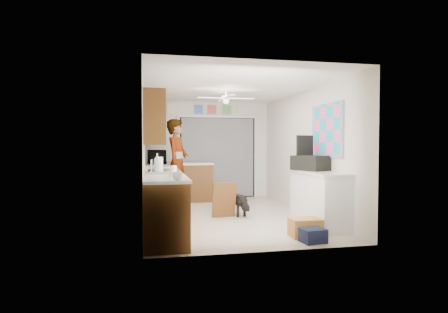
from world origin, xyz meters
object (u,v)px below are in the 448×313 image
navy_crate (313,236)px  dog (238,204)px  suitcase (311,163)px  paper_towel_roll (159,165)px  cardboard_box (305,228)px  soap_bottle (157,163)px  cup (177,176)px  man (177,163)px  microwave (157,157)px

navy_crate → dog: 2.25m
suitcase → paper_towel_roll: bearing=159.2°
cardboard_box → navy_crate: size_ratio=1.38×
suitcase → soap_bottle: bearing=155.0°
paper_towel_roll → cup: bearing=-80.4°
cup → man: (0.26, 3.45, -0.01)m
microwave → cup: microwave is taller
navy_crate → man: (-1.67, 3.40, 0.88)m
microwave → navy_crate: size_ratio=1.79×
paper_towel_roll → dog: 2.04m
paper_towel_roll → microwave: bearing=89.4°
paper_towel_roll → navy_crate: (2.13, -1.14, -0.97)m
paper_towel_roll → man: size_ratio=0.13×
cup → navy_crate: cup is taller
microwave → dog: 2.49m
navy_crate → dog: (-0.58, 2.17, 0.13)m
cup → suitcase: size_ratio=0.22×
suitcase → cardboard_box: (-0.52, -0.94, -0.93)m
cup → paper_towel_roll: 1.20m
suitcase → man: man is taller
microwave → cup: bearing=178.2°
microwave → soap_bottle: (-0.06, -2.60, -0.00)m
soap_bottle → dog: (1.58, 0.84, -0.87)m
cup → man: size_ratio=0.07×
paper_towel_roll → dog: paper_towel_roll is taller
microwave → suitcase: size_ratio=0.97×
microwave → paper_towel_roll: bearing=175.1°
man → dog: size_ratio=3.36×
microwave → man: bearing=-144.9°
suitcase → cardboard_box: suitcase is taller
microwave → cup: size_ratio=4.38×
soap_bottle → navy_crate: size_ratio=0.97×
soap_bottle → paper_towel_roll: 0.20m
microwave → navy_crate: 4.57m
paper_towel_roll → suitcase: size_ratio=0.43×
paper_towel_roll → cardboard_box: bearing=-20.6°
suitcase → man: 3.08m
cardboard_box → soap_bottle: bearing=155.2°
cup → suitcase: suitcase is taller
suitcase → navy_crate: suitcase is taller
cup → navy_crate: 2.13m
microwave → cup: (0.17, -3.98, -0.11)m
navy_crate → soap_bottle: bearing=148.4°
man → dog: (1.09, -1.24, -0.75)m
man → dog: bearing=-114.8°
soap_bottle → dog: soap_bottle is taller
cup → dog: size_ratio=0.23×
microwave → suitcase: 3.76m
soap_bottle → paper_towel_roll: (0.03, -0.20, -0.03)m
microwave → soap_bottle: 2.60m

